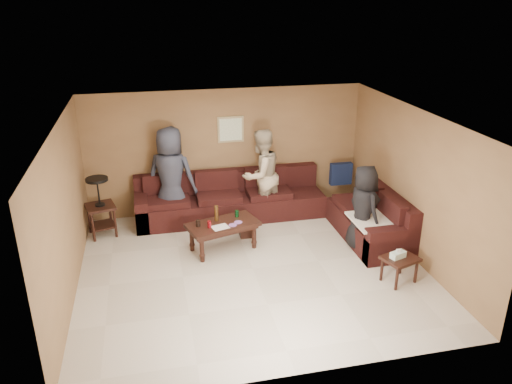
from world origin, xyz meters
TOP-DOWN VIEW (x-y plane):
  - room at (0.00, 0.00)m, footprint 5.60×5.50m
  - sectional_sofa at (0.81, 1.52)m, footprint 4.65×2.90m
  - coffee_table at (-0.36, 0.77)m, footprint 1.34×0.93m
  - end_table_left at (-2.46, 1.80)m, footprint 0.60×0.60m
  - side_table_right at (2.14, -0.87)m, footprint 0.62×0.56m
  - waste_bin at (0.14, 1.18)m, footprint 0.26×0.26m
  - wall_art at (0.10, 2.48)m, footprint 0.52×0.04m
  - person_left at (-1.13, 2.05)m, footprint 1.11×0.94m
  - person_middle at (0.58, 1.90)m, footprint 1.11×1.04m
  - person_right at (2.02, 0.29)m, footprint 0.62×0.83m

SIDE VIEW (x-z plane):
  - waste_bin at x=0.14m, z-range 0.00..0.30m
  - sectional_sofa at x=0.81m, z-range -0.16..0.81m
  - side_table_right at x=2.14m, z-range 0.09..0.66m
  - coffee_table at x=-0.36m, z-range 0.03..0.82m
  - end_table_left at x=-2.46m, z-range 0.03..1.15m
  - person_right at x=2.02m, z-range 0.00..1.53m
  - person_middle at x=0.58m, z-range 0.00..1.82m
  - person_left at x=-1.13m, z-range 0.00..1.93m
  - room at x=0.00m, z-range 0.41..2.91m
  - wall_art at x=0.10m, z-range 1.44..1.96m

